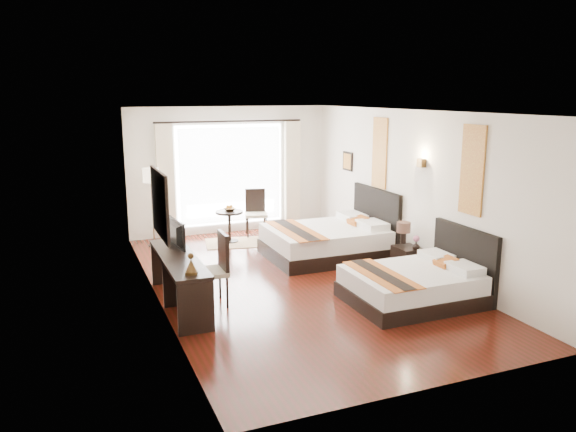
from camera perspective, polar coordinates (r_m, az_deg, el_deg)
name	(u,v)px	position (r m, az deg, el deg)	size (l,w,h in m)	color
floor	(295,282)	(9.43, 0.69, -6.68)	(4.50, 7.50, 0.01)	#361409
ceiling	(295,112)	(8.92, 0.73, 10.54)	(4.50, 7.50, 0.02)	white
wall_headboard	(412,190)	(10.14, 12.51, 2.57)	(0.01, 7.50, 2.80)	silver
wall_desk	(154,210)	(8.48, -13.43, 0.64)	(0.01, 7.50, 2.80)	silver
wall_window	(230,170)	(12.57, -5.92, 4.64)	(4.50, 0.01, 2.80)	silver
wall_entry	(438,262)	(5.89, 14.95, -4.56)	(4.50, 0.01, 2.80)	silver
window_glass	(230,175)	(12.57, -5.89, 4.18)	(2.40, 0.02, 2.20)	white
sheer_curtain	(231,175)	(12.51, -5.81, 4.15)	(2.30, 0.02, 2.10)	white
drape_left	(165,180)	(12.15, -12.34, 3.59)	(0.35, 0.14, 2.35)	beige
drape_right	(292,173)	(12.95, 0.43, 4.40)	(0.35, 0.14, 2.35)	beige
art_panel_near	(472,170)	(8.84, 18.21, 4.45)	(0.03, 0.50, 1.35)	#943C15
art_panel_far	(380,153)	(10.98, 9.29, 6.33)	(0.03, 0.50, 1.35)	#943C15
wall_sconce	(421,163)	(9.79, 13.40, 5.26)	(0.10, 0.14, 0.14)	#453218
mirror_frame	(160,204)	(8.10, -12.91, 1.21)	(0.04, 1.25, 0.95)	black
mirror_glass	(161,204)	(8.10, -12.73, 1.22)	(0.01, 1.12, 0.82)	white
bed_near	(417,284)	(8.68, 12.94, -6.71)	(1.92, 1.50, 1.08)	black
bed_far	(330,240)	(10.78, 4.26, -2.44)	(2.23, 1.74, 1.26)	black
nightstand	(407,260)	(10.02, 12.02, -4.39)	(0.39, 0.49, 0.47)	black
table_lamp	(404,229)	(9.99, 11.66, -1.30)	(0.24, 0.24, 0.38)	black
vase	(416,244)	(9.78, 12.88, -2.78)	(0.13, 0.13, 0.14)	black
console_desk	(179,281)	(8.43, -10.98, -6.51)	(0.50, 2.20, 0.76)	black
television	(172,234)	(8.79, -11.71, -1.76)	(0.74, 0.10, 0.42)	black
bronze_figurine	(191,265)	(7.46, -9.81, -4.91)	(0.17, 0.17, 0.25)	#453218
desk_chair	(211,283)	(8.41, -7.82, -6.80)	(0.51, 0.51, 1.08)	#BDAE91
floor_lamp	(151,181)	(11.61, -13.73, 3.52)	(0.32, 0.32, 1.61)	black
side_table	(230,227)	(11.85, -5.96, -1.07)	(0.58, 0.58, 0.67)	black
fruit_bowl	(230,209)	(11.78, -5.95, 0.66)	(0.24, 0.24, 0.06)	#4C371B
window_chair	(256,222)	(12.38, -3.26, -0.57)	(0.57, 0.57, 1.01)	#BDAE91
jute_rug	(238,243)	(11.83, -5.12, -2.71)	(1.33, 0.90, 0.01)	#A28361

